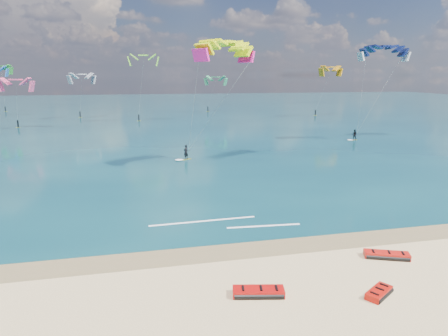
# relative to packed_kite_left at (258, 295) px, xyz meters

# --- Properties ---
(ground) EXTENTS (320.00, 320.00, 0.00)m
(ground) POSITION_rel_packed_kite_left_xyz_m (-0.41, 41.97, 0.00)
(ground) COLOR tan
(ground) RESTS_ON ground
(wet_sand_strip) EXTENTS (320.00, 2.40, 0.01)m
(wet_sand_strip) POSITION_rel_packed_kite_left_xyz_m (-0.41, 4.97, 0.00)
(wet_sand_strip) COLOR brown
(wet_sand_strip) RESTS_ON ground
(sea) EXTENTS (320.00, 200.00, 0.04)m
(sea) POSITION_rel_packed_kite_left_xyz_m (-0.41, 105.97, 0.02)
(sea) COLOR #0B333F
(sea) RESTS_ON ground
(packed_kite_left) EXTENTS (2.79, 1.64, 0.41)m
(packed_kite_left) POSITION_rel_packed_kite_left_xyz_m (0.00, 0.00, 0.00)
(packed_kite_left) COLOR #BE0B0A
(packed_kite_left) RESTS_ON ground
(packed_kite_mid) EXTENTS (2.84, 1.98, 0.39)m
(packed_kite_mid) POSITION_rel_packed_kite_left_xyz_m (8.24, 2.21, 0.00)
(packed_kite_mid) COLOR red
(packed_kite_mid) RESTS_ON ground
(packed_kite_right) EXTENTS (2.03, 1.80, 0.36)m
(packed_kite_right) POSITION_rel_packed_kite_left_xyz_m (5.49, -1.25, 0.00)
(packed_kite_right) COLOR red
(packed_kite_right) RESTS_ON ground
(kitesurfer_main) EXTENTS (10.09, 7.92, 14.93)m
(kitesurfer_main) POSITION_rel_packed_kite_left_xyz_m (2.56, 28.78, 7.79)
(kitesurfer_main) COLOR #B0C317
(kitesurfer_main) RESTS_ON sea
(kitesurfer_far) EXTENTS (9.07, 3.99, 15.71)m
(kitesurfer_far) POSITION_rel_packed_kite_left_xyz_m (29.92, 39.42, 8.59)
(kitesurfer_far) COLOR yellow
(kitesurfer_far) RESTS_ON sea
(shoreline_foam) EXTENTS (10.21, 2.36, 0.01)m
(shoreline_foam) POSITION_rel_packed_kite_left_xyz_m (0.63, 9.35, 0.04)
(shoreline_foam) COLOR white
(shoreline_foam) RESTS_ON ground
(distant_kites) EXTENTS (86.62, 42.41, 14.07)m
(distant_kites) POSITION_rel_packed_kite_left_xyz_m (-9.48, 83.07, 5.79)
(distant_kites) COLOR #7CDA39
(distant_kites) RESTS_ON ground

